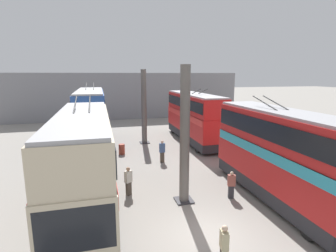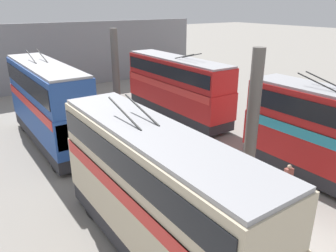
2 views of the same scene
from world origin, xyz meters
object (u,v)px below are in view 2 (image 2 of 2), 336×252
person_by_left_row (288,178)px  bus_right_far (48,100)px  bus_left_far (176,84)px  bus_right_near (154,188)px  person_by_right_row (176,195)px  oil_drum (106,144)px  person_aisle_midway (170,141)px

person_by_left_row → bus_right_far: bearing=47.7°
bus_left_far → person_by_left_row: bus_left_far is taller
bus_right_far → person_by_left_row: size_ratio=6.85×
bus_right_near → person_by_right_row: (1.70, -2.23, -2.01)m
bus_right_near → person_by_left_row: bus_right_near is taller
bus_left_far → person_by_left_row: bearing=169.3°
person_by_left_row → oil_drum: (9.91, 5.26, -0.37)m
bus_left_far → person_by_right_row: 13.62m
person_by_left_row → person_by_right_row: person_by_right_row is taller
bus_right_far → person_aisle_midway: bus_right_far is taller
person_aisle_midway → bus_right_far: bearing=-146.8°
person_by_right_row → bus_right_far: bearing=-25.4°
bus_right_near → person_aisle_midway: bus_right_near is taller
bus_right_near → person_by_right_row: bearing=-52.7°
person_by_left_row → bus_left_far: bearing=5.9°
bus_left_far → bus_right_far: bus_right_far is taller
person_aisle_midway → person_by_right_row: bearing=-41.0°
bus_left_far → oil_drum: size_ratio=12.49×
person_by_left_row → person_by_right_row: size_ratio=0.93×
person_aisle_midway → bus_left_far: bearing=132.1°
oil_drum → bus_left_far: bearing=-69.9°
bus_left_far → person_by_left_row: 13.09m
oil_drum → person_by_right_row: bearing=178.0°
bus_right_near → bus_right_far: (12.81, 0.00, 0.20)m
person_aisle_midway → oil_drum: 4.23m
bus_right_far → bus_right_near: bearing=-180.0°
person_by_left_row → person_aisle_midway: 7.27m
bus_left_far → person_aisle_midway: 7.75m
person_by_left_row → person_aisle_midway: person_aisle_midway is taller
person_by_left_row → person_aisle_midway: (6.88, 2.35, 0.14)m
bus_left_far → person_aisle_midway: (-5.83, 4.76, -1.87)m
bus_left_far → person_by_right_row: size_ratio=6.65×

